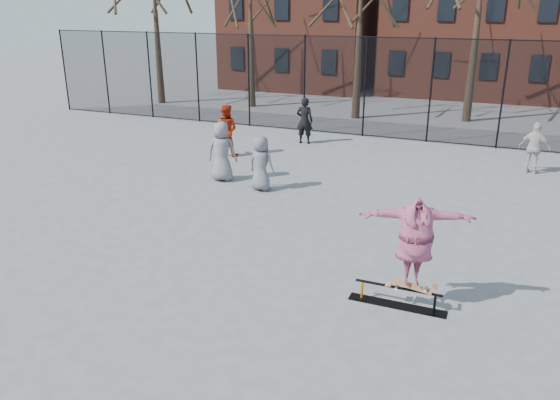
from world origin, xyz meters
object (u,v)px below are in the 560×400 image
at_px(skate_rail, 397,298).
at_px(skater, 415,243).
at_px(bystander_black, 305,121).
at_px(skateboard, 411,287).
at_px(bystander_grey, 222,152).
at_px(bystander_red, 226,130).
at_px(bystander_extra, 261,164).
at_px(bystander_white, 535,148).

distance_m(skate_rail, skater, 1.16).
xyz_separation_m(skate_rail, bystander_black, (-5.86, 10.92, 0.75)).
xyz_separation_m(skate_rail, skateboard, (0.23, 0.00, 0.28)).
xyz_separation_m(bystander_grey, bystander_red, (-1.31, 2.70, 0.00)).
bearing_deg(bystander_extra, bystander_red, -42.82).
height_order(bystander_black, bystander_red, bystander_red).
height_order(skateboard, bystander_red, bystander_red).
height_order(skater, bystander_red, skater).
bearing_deg(skate_rail, bystander_white, 76.88).
bearing_deg(skater, skateboard, -107.54).
distance_m(skater, bystander_grey, 8.64).
relative_size(skateboard, bystander_extra, 0.49).
distance_m(skateboard, bystander_black, 12.51).
bearing_deg(skater, bystander_extra, 118.65).
bearing_deg(skate_rail, skateboard, 0.00).
xyz_separation_m(bystander_grey, bystander_extra, (1.50, -0.39, -0.12)).
bearing_deg(bystander_red, skate_rail, 124.88).
height_order(skate_rail, bystander_red, bystander_red).
distance_m(bystander_grey, bystander_red, 3.00).
height_order(skateboard, bystander_extra, bystander_extra).
xyz_separation_m(skateboard, bystander_red, (-8.04, 8.11, 0.49)).
relative_size(bystander_white, bystander_extra, 1.03).
xyz_separation_m(bystander_white, bystander_extra, (-7.32, -4.96, -0.03)).
distance_m(bystander_black, bystander_extra, 5.97).
bearing_deg(skateboard, skate_rail, 180.00).
height_order(skateboard, bystander_white, bystander_white).
bearing_deg(bystander_red, bystander_white, -178.63).
height_order(skater, bystander_extra, skater).
height_order(bystander_grey, bystander_white, bystander_grey).
distance_m(skate_rail, bystander_black, 12.42).
bearing_deg(bystander_extra, skater, 141.09).
xyz_separation_m(bystander_red, bystander_extra, (2.81, -3.09, -0.12)).
xyz_separation_m(skater, bystander_white, (2.10, 9.97, -0.46)).
xyz_separation_m(bystander_black, bystander_extra, (0.86, -5.91, -0.10)).
distance_m(skate_rail, bystander_red, 11.28).
bearing_deg(bystander_white, skate_rail, 92.33).
xyz_separation_m(skater, bystander_extra, (-5.23, 5.01, -0.48)).
bearing_deg(skateboard, bystander_red, 134.75).
height_order(bystander_grey, bystander_black, bystander_grey).
distance_m(skateboard, skater, 0.85).
distance_m(skate_rail, bystander_grey, 8.49).
distance_m(skater, bystander_white, 10.20).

